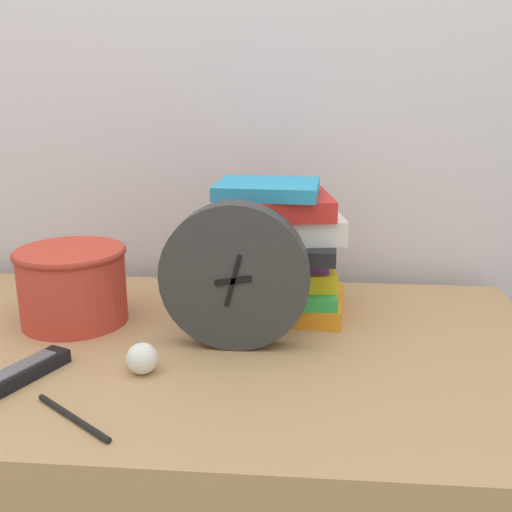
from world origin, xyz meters
TOP-DOWN VIEW (x-y plane):
  - wall_back at (0.00, 0.73)m, footprint 6.00×0.04m
  - desk_clock at (0.10, 0.32)m, footprint 0.23×0.05m
  - book_stack at (0.16, 0.49)m, footprint 0.26×0.20m
  - basket at (-0.19, 0.40)m, footprint 0.19×0.19m
  - tv_remote at (-0.19, 0.18)m, footprint 0.10×0.17m
  - crumpled_paper_ball at (-0.02, 0.22)m, footprint 0.05×0.05m
  - pen at (-0.07, 0.09)m, footprint 0.13×0.10m

SIDE VIEW (x-z plane):
  - pen at x=-0.07m, z-range 0.75..0.76m
  - tv_remote at x=-0.19m, z-range 0.75..0.77m
  - crumpled_paper_ball at x=-0.02m, z-range 0.75..0.79m
  - basket at x=-0.19m, z-range 0.75..0.89m
  - desk_clock at x=0.10m, z-range 0.75..0.98m
  - book_stack at x=0.16m, z-range 0.75..0.99m
  - wall_back at x=0.00m, z-range 0.00..2.40m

